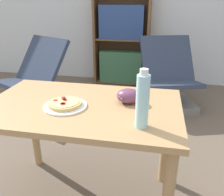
# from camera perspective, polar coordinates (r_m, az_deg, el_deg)

# --- Properties ---
(ground_plane) EXTENTS (14.00, 14.00, 0.00)m
(ground_plane) POSITION_cam_1_polar(r_m,az_deg,el_deg) (2.00, -9.20, -19.56)
(ground_plane) COLOR brown
(wall_back) EXTENTS (8.00, 0.05, 2.60)m
(wall_back) POSITION_cam_1_polar(r_m,az_deg,el_deg) (4.03, 3.13, 22.42)
(wall_back) COLOR silver
(wall_back) RESTS_ON ground_plane
(dining_table) EXTENTS (1.18, 0.72, 0.75)m
(dining_table) POSITION_cam_1_polar(r_m,az_deg,el_deg) (1.49, -6.98, -5.49)
(dining_table) COLOR tan
(dining_table) RESTS_ON ground_plane
(pizza_on_plate) EXTENTS (0.26, 0.26, 0.04)m
(pizza_on_plate) POSITION_cam_1_polar(r_m,az_deg,el_deg) (1.42, -11.22, -1.54)
(pizza_on_plate) COLOR white
(pizza_on_plate) RESTS_ON dining_table
(grape_bunch) EXTENTS (0.15, 0.13, 0.09)m
(grape_bunch) POSITION_cam_1_polar(r_m,az_deg,el_deg) (1.44, 4.02, 0.46)
(grape_bunch) COLOR #6B3856
(grape_bunch) RESTS_ON dining_table
(drink_bottle) EXTENTS (0.07, 0.07, 0.30)m
(drink_bottle) POSITION_cam_1_polar(r_m,az_deg,el_deg) (1.14, 7.34, -0.68)
(drink_bottle) COLOR #A3DBEA
(drink_bottle) RESTS_ON dining_table
(lounge_chair_near) EXTENTS (0.89, 0.97, 0.88)m
(lounge_chair_near) POSITION_cam_1_polar(r_m,az_deg,el_deg) (3.16, -18.27, 2.32)
(lounge_chair_near) COLOR slate
(lounge_chair_near) RESTS_ON ground_plane
(lounge_chair_far) EXTENTS (0.83, 0.92, 0.88)m
(lounge_chair_far) POSITION_cam_1_polar(r_m,az_deg,el_deg) (3.15, 13.42, 2.81)
(lounge_chair_far) COLOR slate
(lounge_chair_far) RESTS_ON ground_plane
(bookshelf) EXTENTS (0.88, 0.31, 1.45)m
(bookshelf) POSITION_cam_1_polar(r_m,az_deg,el_deg) (3.91, 2.32, 13.01)
(bookshelf) COLOR brown
(bookshelf) RESTS_ON ground_plane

